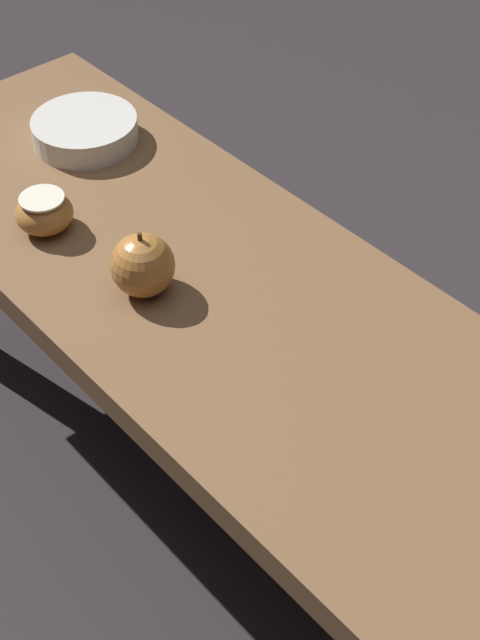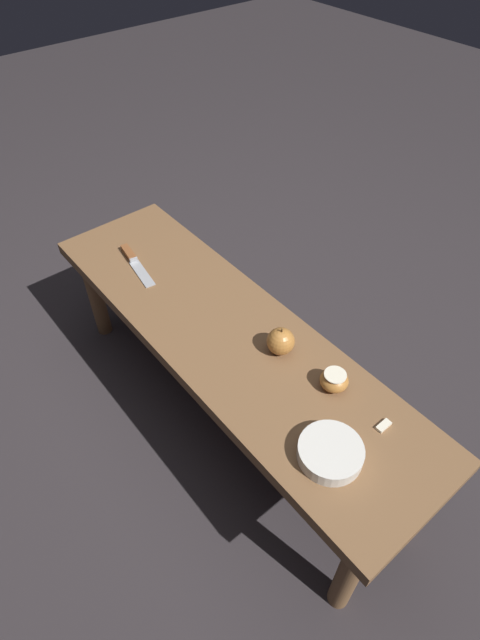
# 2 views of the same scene
# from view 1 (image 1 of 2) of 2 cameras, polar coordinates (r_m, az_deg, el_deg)

# --- Properties ---
(ground_plane) EXTENTS (8.00, 8.00, 0.00)m
(ground_plane) POSITION_cam_1_polar(r_m,az_deg,el_deg) (1.33, 1.57, -13.36)
(ground_plane) COLOR #2D282B
(wooden_bench) EXTENTS (1.37, 0.39, 0.42)m
(wooden_bench) POSITION_cam_1_polar(r_m,az_deg,el_deg) (1.04, 1.96, -2.80)
(wooden_bench) COLOR brown
(wooden_bench) RESTS_ON ground_plane
(apple_whole) EXTENTS (0.08, 0.08, 0.09)m
(apple_whole) POSITION_cam_1_polar(r_m,az_deg,el_deg) (1.03, -6.25, 3.50)
(apple_whole) COLOR #B27233
(apple_whole) RESTS_ON wooden_bench
(apple_cut) EXTENTS (0.07, 0.07, 0.05)m
(apple_cut) POSITION_cam_1_polar(r_m,az_deg,el_deg) (1.15, -12.42, 6.73)
(apple_cut) COLOR #B27233
(apple_cut) RESTS_ON wooden_bench
(bowl) EXTENTS (0.15, 0.15, 0.04)m
(bowl) POSITION_cam_1_polar(r_m,az_deg,el_deg) (1.31, -9.88, 11.88)
(bowl) COLOR silver
(bowl) RESTS_ON wooden_bench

